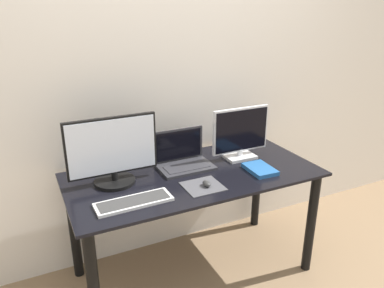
# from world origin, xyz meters

# --- Properties ---
(wall_back) EXTENTS (7.00, 0.05, 2.50)m
(wall_back) POSITION_xyz_m (0.00, 0.81, 1.25)
(wall_back) COLOR silver
(wall_back) RESTS_ON ground_plane
(desk) EXTENTS (1.56, 0.75, 0.75)m
(desk) POSITION_xyz_m (0.00, 0.37, 0.61)
(desk) COLOR black
(desk) RESTS_ON ground_plane
(monitor_left) EXTENTS (0.52, 0.24, 0.40)m
(monitor_left) POSITION_xyz_m (-0.48, 0.46, 0.94)
(monitor_left) COLOR black
(monitor_left) RESTS_ON desk
(monitor_right) EXTENTS (0.41, 0.14, 0.35)m
(monitor_right) POSITION_xyz_m (0.39, 0.46, 0.92)
(monitor_right) COLOR silver
(monitor_right) RESTS_ON desk
(laptop) EXTENTS (0.34, 0.23, 0.23)m
(laptop) POSITION_xyz_m (-0.01, 0.50, 0.80)
(laptop) COLOR #333338
(laptop) RESTS_ON desk
(keyboard) EXTENTS (0.41, 0.15, 0.02)m
(keyboard) POSITION_xyz_m (-0.45, 0.18, 0.76)
(keyboard) COLOR silver
(keyboard) RESTS_ON desk
(mousepad) EXTENTS (0.22, 0.20, 0.00)m
(mousepad) POSITION_xyz_m (-0.03, 0.19, 0.75)
(mousepad) COLOR #47474C
(mousepad) RESTS_ON desk
(mouse) EXTENTS (0.04, 0.07, 0.03)m
(mouse) POSITION_xyz_m (-0.02, 0.18, 0.77)
(mouse) COLOR #333333
(mouse) RESTS_ON mousepad
(book) EXTENTS (0.16, 0.22, 0.03)m
(book) POSITION_xyz_m (0.39, 0.22, 0.76)
(book) COLOR #235B9E
(book) RESTS_ON desk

